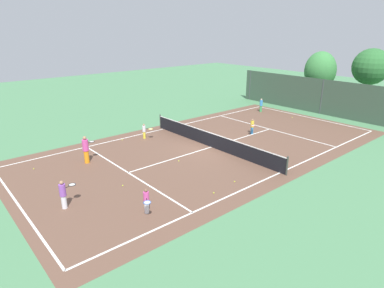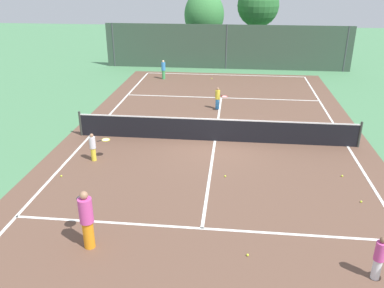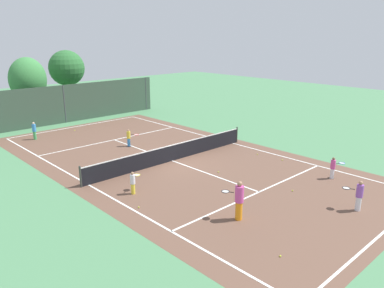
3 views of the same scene
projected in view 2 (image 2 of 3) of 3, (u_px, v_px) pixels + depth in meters
ground_plane at (215, 141)px, 17.04m from camera, size 80.00×80.00×0.00m
court_surface at (215, 141)px, 17.04m from camera, size 13.00×25.00×0.01m
tennis_net at (215, 130)px, 16.83m from camera, size 11.90×0.10×1.10m
perimeter_fence at (226, 47)px, 29.18m from camera, size 18.00×0.12×3.20m
tree_0 at (258, 6)px, 31.47m from camera, size 3.29×3.29×5.87m
tree_1 at (204, 15)px, 30.90m from camera, size 3.08×2.81×5.45m
player_0 at (163, 69)px, 26.69m from camera, size 0.27×0.27×1.27m
player_1 at (381, 258)px, 9.13m from camera, size 0.81×0.60×1.16m
player_3 at (218, 98)px, 20.76m from camera, size 0.73×0.73×1.16m
player_4 at (94, 146)px, 15.06m from camera, size 0.78×0.62×1.10m
player_5 at (87, 219)px, 10.13m from camera, size 0.66×0.91×1.66m
tennis_ball_0 at (248, 255)px, 10.10m from camera, size 0.07×0.07×0.07m
tennis_ball_1 at (170, 137)px, 17.31m from camera, size 0.07×0.07×0.07m
tennis_ball_2 at (155, 124)px, 18.80m from camera, size 0.07×0.07×0.07m
tennis_ball_3 at (361, 202)px, 12.46m from camera, size 0.07×0.07×0.07m
tennis_ball_4 at (225, 176)px, 14.01m from camera, size 0.07×0.07×0.07m
tennis_ball_5 at (61, 176)px, 14.03m from camera, size 0.07×0.07×0.07m
tennis_ball_6 at (288, 126)px, 18.59m from camera, size 0.07×0.07×0.07m
tennis_ball_8 at (212, 78)px, 26.96m from camera, size 0.07×0.07×0.07m
tennis_ball_9 at (342, 176)px, 14.03m from camera, size 0.07×0.07×0.07m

